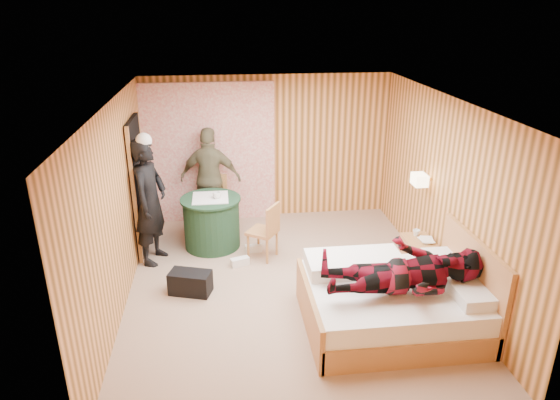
{
  "coord_description": "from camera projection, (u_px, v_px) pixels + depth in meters",
  "views": [
    {
      "loc": [
        -0.79,
        -5.82,
        3.59
      ],
      "look_at": [
        -0.03,
        0.54,
        1.05
      ],
      "focal_mm": 32.0,
      "sensor_mm": 36.0,
      "label": 1
    }
  ],
  "objects": [
    {
      "name": "bed",
      "position": [
        392.0,
        301.0,
        5.88
      ],
      "size": [
        1.99,
        1.56,
        1.07
      ],
      "color": "#D08155",
      "rests_on": "floor"
    },
    {
      "name": "sneaker_right",
      "position": [
        240.0,
        262.0,
        7.3
      ],
      "size": [
        0.29,
        0.19,
        0.12
      ],
      "primitive_type": "cube",
      "rotation": [
        0.0,
        0.0,
        0.32
      ],
      "color": "white",
      "rests_on": "floor"
    },
    {
      "name": "cup_table",
      "position": [
        217.0,
        195.0,
        7.56
      ],
      "size": [
        0.13,
        0.13,
        0.1
      ],
      "primitive_type": "imported",
      "rotation": [
        0.0,
        0.0,
        0.09
      ],
      "color": "white",
      "rests_on": "round_table"
    },
    {
      "name": "wall_left",
      "position": [
        117.0,
        208.0,
        6.09
      ],
      "size": [
        0.02,
        5.0,
        2.5
      ],
      "primitive_type": "cube",
      "color": "#F3A05D",
      "rests_on": "floor"
    },
    {
      "name": "woman_standing",
      "position": [
        150.0,
        202.0,
        7.14
      ],
      "size": [
        0.63,
        0.78,
        1.86
      ],
      "primitive_type": "imported",
      "rotation": [
        0.0,
        0.0,
        1.26
      ],
      "color": "black",
      "rests_on": "floor"
    },
    {
      "name": "wall_right",
      "position": [
        445.0,
        194.0,
        6.55
      ],
      "size": [
        0.02,
        5.0,
        2.5
      ],
      "primitive_type": "cube",
      "color": "#F3A05D",
      "rests_on": "floor"
    },
    {
      "name": "nightstand",
      "position": [
        418.0,
        256.0,
        7.02
      ],
      "size": [
        0.4,
        0.54,
        0.52
      ],
      "color": "#D08155",
      "rests_on": "floor"
    },
    {
      "name": "book_upper",
      "position": [
        421.0,
        239.0,
        6.87
      ],
      "size": [
        0.21,
        0.25,
        0.02
      ],
      "primitive_type": "imported",
      "rotation": [
        0.0,
        0.0,
        -0.21
      ],
      "color": "white",
      "rests_on": "nightstand"
    },
    {
      "name": "book_lower",
      "position": [
        421.0,
        241.0,
        6.88
      ],
      "size": [
        0.19,
        0.24,
        0.02
      ],
      "primitive_type": "imported",
      "rotation": [
        0.0,
        0.0,
        0.09
      ],
      "color": "white",
      "rests_on": "nightstand"
    },
    {
      "name": "man_at_table",
      "position": [
        211.0,
        178.0,
        8.31
      ],
      "size": [
        1.07,
        0.61,
        1.72
      ],
      "primitive_type": "imported",
      "rotation": [
        0.0,
        0.0,
        2.95
      ],
      "color": "#696346",
      "rests_on": "floor"
    },
    {
      "name": "chair_far",
      "position": [
        213.0,
        197.0,
        8.39
      ],
      "size": [
        0.55,
        0.55,
        0.93
      ],
      "rotation": [
        0.0,
        0.0,
        -0.38
      ],
      "color": "#D08155",
      "rests_on": "floor"
    },
    {
      "name": "duffel_bag",
      "position": [
        190.0,
        283.0,
        6.58
      ],
      "size": [
        0.6,
        0.44,
        0.3
      ],
      "primitive_type": "cube",
      "rotation": [
        0.0,
        0.0,
        -0.31
      ],
      "color": "black",
      "rests_on": "floor"
    },
    {
      "name": "sneaker_left",
      "position": [
        254.0,
        248.0,
        7.7
      ],
      "size": [
        0.26,
        0.12,
        0.11
      ],
      "primitive_type": "cube",
      "rotation": [
        0.0,
        0.0,
        0.08
      ],
      "color": "white",
      "rests_on": "floor"
    },
    {
      "name": "ceiling",
      "position": [
        288.0,
        102.0,
        5.86
      ],
      "size": [
        4.2,
        5.0,
        0.01
      ],
      "primitive_type": "cube",
      "color": "white",
      "rests_on": "wall_back"
    },
    {
      "name": "doorway",
      "position": [
        139.0,
        187.0,
        7.47
      ],
      "size": [
        0.06,
        0.9,
        2.05
      ],
      "primitive_type": "cube",
      "color": "black",
      "rests_on": "floor"
    },
    {
      "name": "wall_back",
      "position": [
        268.0,
        148.0,
        8.63
      ],
      "size": [
        4.2,
        0.02,
        2.5
      ],
      "primitive_type": "cube",
      "color": "#F3A05D",
      "rests_on": "floor"
    },
    {
      "name": "wall_lamp",
      "position": [
        420.0,
        180.0,
        6.93
      ],
      "size": [
        0.26,
        0.24,
        0.16
      ],
      "color": "gold",
      "rests_on": "wall_right"
    },
    {
      "name": "floor",
      "position": [
        287.0,
        286.0,
        6.78
      ],
      "size": [
        4.2,
        5.0,
        0.01
      ],
      "primitive_type": "cube",
      "color": "tan",
      "rests_on": "ground"
    },
    {
      "name": "man_on_bed",
      "position": [
        406.0,
        261.0,
        5.43
      ],
      "size": [
        0.86,
        0.67,
        1.77
      ],
      "primitive_type": "imported",
      "rotation": [
        0.0,
        1.57,
        0.0
      ],
      "color": "maroon",
      "rests_on": "bed"
    },
    {
      "name": "curtain",
      "position": [
        210.0,
        154.0,
        8.47
      ],
      "size": [
        2.2,
        0.08,
        2.4
      ],
      "primitive_type": "cube",
      "color": "white",
      "rests_on": "floor"
    },
    {
      "name": "chair_near",
      "position": [
        267.0,
        228.0,
        7.35
      ],
      "size": [
        0.54,
        0.54,
        0.87
      ],
      "rotation": [
        0.0,
        0.0,
        -2.15
      ],
      "color": "#D08155",
      "rests_on": "floor"
    },
    {
      "name": "cup_nightstand",
      "position": [
        416.0,
        233.0,
        7.03
      ],
      "size": [
        0.1,
        0.1,
        0.09
      ],
      "primitive_type": "imported",
      "rotation": [
        0.0,
        0.0,
        0.04
      ],
      "color": "white",
      "rests_on": "nightstand"
    },
    {
      "name": "round_table",
      "position": [
        212.0,
        222.0,
        7.76
      ],
      "size": [
        0.93,
        0.93,
        0.82
      ],
      "color": "#1D4029",
      "rests_on": "floor"
    }
  ]
}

